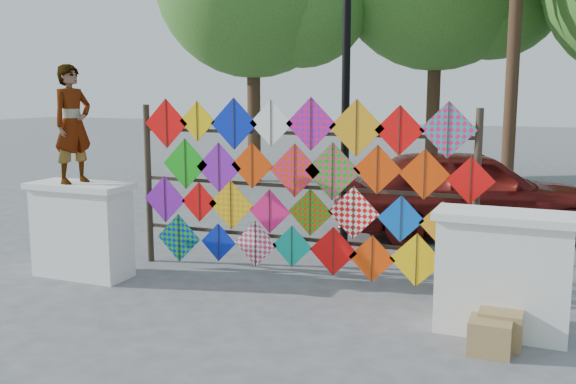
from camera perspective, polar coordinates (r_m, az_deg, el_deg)
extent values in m
plane|color=gray|center=(8.01, -1.51, -9.18)|extent=(80.00, 80.00, 0.00)
cube|color=white|center=(9.09, -17.84, -3.48)|extent=(1.30, 0.55, 1.20)
cube|color=white|center=(8.98, -18.04, 0.51)|extent=(1.40, 0.65, 0.08)
cube|color=white|center=(7.02, 18.51, -7.18)|extent=(1.30, 0.55, 1.20)
cube|color=white|center=(6.87, 18.77, -2.05)|extent=(1.40, 0.65, 0.08)
cylinder|color=#31261B|center=(9.53, -12.29, 0.68)|extent=(0.09, 0.09, 2.30)
cylinder|color=#31261B|center=(7.90, 16.34, -1.19)|extent=(0.09, 0.09, 2.30)
cube|color=#31261B|center=(8.57, 0.65, -4.13)|extent=(4.60, 0.04, 0.04)
cube|color=#31261B|center=(8.43, 0.66, 0.50)|extent=(4.60, 0.04, 0.04)
cube|color=#31261B|center=(8.36, 0.67, 5.25)|extent=(4.60, 0.04, 0.04)
cube|color=#F60B0A|center=(9.19, -10.77, 6.00)|extent=(0.69, 0.01, 0.69)
cube|color=#31261B|center=(9.18, -10.81, 6.00)|extent=(0.01, 0.01, 0.68)
cube|color=yellow|center=(8.92, -8.07, 6.26)|extent=(0.55, 0.01, 0.55)
cube|color=#31261B|center=(8.91, -8.11, 6.25)|extent=(0.01, 0.01, 0.54)
cube|color=#0820BD|center=(8.65, -4.83, 6.06)|extent=(0.70, 0.01, 0.70)
cube|color=#31261B|center=(8.64, -4.87, 6.05)|extent=(0.01, 0.01, 0.68)
cube|color=white|center=(8.42, -1.51, 6.12)|extent=(0.62, 0.01, 0.62)
cube|color=#31261B|center=(8.41, -1.54, 6.12)|extent=(0.01, 0.01, 0.61)
cube|color=#F1166A|center=(8.21, 2.04, 6.06)|extent=(0.69, 0.01, 0.69)
cube|color=#31261B|center=(8.20, 2.01, 6.06)|extent=(0.01, 0.01, 0.67)
cube|color=orange|center=(8.02, 6.11, 5.68)|extent=(0.72, 0.01, 0.72)
cube|color=#31261B|center=(8.01, 6.08, 5.68)|extent=(0.01, 0.01, 0.70)
cube|color=#F60B0A|center=(7.89, 9.88, 5.41)|extent=(0.62, 0.01, 0.62)
cube|color=#31261B|center=(7.88, 9.86, 5.41)|extent=(0.01, 0.01, 0.61)
cube|color=#0BB097|center=(7.78, 14.05, 5.38)|extent=(0.68, 0.01, 0.68)
cube|color=#31261B|center=(7.77, 14.04, 5.37)|extent=(0.01, 0.01, 0.66)
cube|color=#15AC17|center=(9.03, -9.11, 2.48)|extent=(0.71, 0.01, 0.71)
cube|color=#31261B|center=(9.02, -9.15, 2.47)|extent=(0.01, 0.01, 0.70)
cube|color=purple|center=(8.77, -6.17, 2.17)|extent=(0.68, 0.01, 0.68)
cube|color=#31261B|center=(8.76, -6.21, 2.17)|extent=(0.01, 0.01, 0.67)
cube|color=#EF3E07|center=(8.54, -3.21, 2.37)|extent=(0.61, 0.01, 0.61)
cube|color=#31261B|center=(8.53, -3.25, 2.36)|extent=(0.01, 0.01, 0.60)
cube|color=#F1166A|center=(8.30, 0.60, 1.92)|extent=(0.70, 0.01, 0.70)
cube|color=#31261B|center=(8.29, 0.57, 1.91)|extent=(0.01, 0.01, 0.69)
cube|color=#15AC17|center=(8.12, 3.98, 1.83)|extent=(0.74, 0.01, 0.74)
cube|color=#31261B|center=(8.11, 3.95, 1.83)|extent=(0.01, 0.01, 0.73)
cube|color=#EF3E07|center=(7.95, 7.94, 1.99)|extent=(0.61, 0.01, 0.61)
cube|color=#31261B|center=(7.94, 7.92, 1.98)|extent=(0.01, 0.01, 0.60)
cube|color=#EF3E07|center=(7.83, 12.03, 1.55)|extent=(0.62, 0.01, 0.62)
cube|color=#31261B|center=(7.82, 12.02, 1.54)|extent=(0.01, 0.01, 0.61)
cube|color=#F60B0A|center=(7.76, 15.91, 0.98)|extent=(0.57, 0.01, 0.57)
cube|color=#31261B|center=(7.75, 15.89, 0.97)|extent=(0.01, 0.01, 0.56)
cube|color=purple|center=(9.24, -10.88, -0.63)|extent=(0.67, 0.01, 0.67)
cube|color=#31261B|center=(9.23, -10.93, -0.65)|extent=(0.01, 0.01, 0.66)
cube|color=#F60B0A|center=(8.95, -7.90, -0.88)|extent=(0.56, 0.01, 0.56)
cube|color=#31261B|center=(8.94, -7.93, -0.90)|extent=(0.01, 0.01, 0.55)
cube|color=yellow|center=(8.72, -5.09, -1.16)|extent=(0.67, 0.01, 0.67)
cube|color=#31261B|center=(8.71, -5.13, -1.18)|extent=(0.01, 0.01, 0.66)
cube|color=#F1166A|center=(8.48, -1.64, -1.74)|extent=(0.59, 0.01, 0.59)
cube|color=#31261B|center=(8.47, -1.67, -1.75)|extent=(0.01, 0.01, 0.58)
cube|color=#EF3E07|center=(8.26, 2.01, -1.82)|extent=(0.61, 0.01, 0.61)
cube|color=#31261B|center=(8.25, 1.98, -1.84)|extent=(0.01, 0.01, 0.60)
cube|color=#F60B0A|center=(8.08, 5.83, -1.85)|extent=(0.67, 0.01, 0.67)
cube|color=#31261B|center=(8.06, 5.81, -1.87)|extent=(0.01, 0.01, 0.66)
cube|color=blue|center=(7.94, 9.99, -2.37)|extent=(0.58, 0.01, 0.58)
cube|color=#31261B|center=(7.92, 9.97, -2.38)|extent=(0.01, 0.01, 0.57)
cube|color=orange|center=(7.85, 13.54, -2.82)|extent=(0.56, 0.01, 0.56)
cube|color=#31261B|center=(7.84, 13.52, -2.83)|extent=(0.01, 0.01, 0.55)
cube|color=#0820BD|center=(9.19, -9.68, -4.05)|extent=(0.69, 0.01, 0.69)
cube|color=#31261B|center=(9.18, -9.72, -4.06)|extent=(0.01, 0.01, 0.67)
cube|color=#0820BD|center=(8.88, -6.21, -4.47)|extent=(0.53, 0.01, 0.53)
cube|color=#31261B|center=(8.87, -6.24, -4.49)|extent=(0.01, 0.01, 0.52)
cube|color=#DA2F5B|center=(8.62, -2.90, -4.62)|extent=(0.63, 0.01, 0.63)
cube|color=#31261B|center=(8.61, -2.93, -4.64)|extent=(0.01, 0.01, 0.62)
cube|color=#0BB097|center=(8.41, 0.37, -4.86)|extent=(0.56, 0.01, 0.56)
cube|color=#31261B|center=(8.40, 0.33, -4.87)|extent=(0.01, 0.01, 0.55)
cube|color=#F60B0A|center=(8.22, 4.05, -5.27)|extent=(0.64, 0.01, 0.64)
cube|color=#31261B|center=(8.21, 4.02, -5.29)|extent=(0.01, 0.01, 0.63)
cube|color=#EF3E07|center=(8.09, 7.48, -5.89)|extent=(0.60, 0.01, 0.60)
cube|color=#31261B|center=(8.08, 7.45, -5.91)|extent=(0.01, 0.01, 0.59)
cube|color=yellow|center=(7.97, 11.35, -5.96)|extent=(0.67, 0.01, 0.67)
cube|color=#31261B|center=(7.95, 11.33, -5.98)|extent=(0.01, 0.01, 0.66)
cube|color=#DA2F5B|center=(7.89, 15.30, -6.48)|extent=(0.58, 0.01, 0.58)
cube|color=#31261B|center=(7.88, 15.29, -6.50)|extent=(0.01, 0.01, 0.57)
cylinder|color=#452D1D|center=(17.67, -3.05, 7.19)|extent=(0.36, 0.36, 3.85)
cylinder|color=#452D1D|center=(18.21, 12.77, 7.47)|extent=(0.36, 0.36, 4.12)
cylinder|color=#452D1D|center=(14.97, 19.29, 9.51)|extent=(0.28, 0.28, 5.50)
imported|color=#99999E|center=(8.94, -18.59, 5.73)|extent=(0.48, 0.63, 1.56)
imported|color=#5E1310|center=(11.46, 15.65, 0.02)|extent=(4.87, 3.43, 1.54)
cylinder|color=black|center=(9.38, 5.12, 6.55)|extent=(0.12, 0.12, 4.20)
cube|color=#A78650|center=(6.80, 18.35, -11.41)|extent=(0.41, 0.37, 0.37)
cube|color=#A78650|center=(6.60, 17.52, -12.15)|extent=(0.40, 0.37, 0.33)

